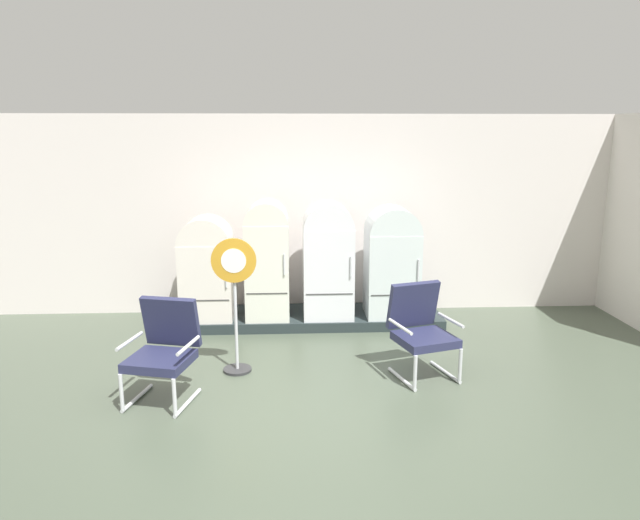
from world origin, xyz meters
TOP-DOWN VIEW (x-y plane):
  - ground at (0.00, 0.00)m, footprint 12.00×10.00m
  - back_wall at (0.00, 3.66)m, footprint 11.76×0.12m
  - display_plinth at (0.00, 3.02)m, footprint 3.95×0.95m
  - refrigerator_0 at (-1.27, 2.89)m, footprint 0.70×0.63m
  - refrigerator_1 at (-0.45, 2.93)m, footprint 0.59×0.71m
  - refrigerator_2 at (0.38, 2.91)m, footprint 0.68×0.67m
  - refrigerator_3 at (1.27, 2.92)m, footprint 0.71×0.69m
  - armchair_left at (-1.41, 0.71)m, footprint 0.76×0.81m
  - armchair_right at (1.30, 1.18)m, footprint 0.78×0.83m
  - sign_stand at (-0.75, 1.33)m, footprint 0.49×0.32m

SIDE VIEW (x-z plane):
  - ground at x=0.00m, z-range -0.05..0.00m
  - display_plinth at x=0.00m, z-range 0.00..0.14m
  - armchair_left at x=-1.41m, z-range 0.04..1.06m
  - armchair_right at x=1.30m, z-range 0.04..1.06m
  - sign_stand at x=-0.75m, z-range 0.02..1.56m
  - refrigerator_0 at x=-1.27m, z-range 0.17..1.58m
  - refrigerator_3 at x=1.27m, z-range 0.18..1.70m
  - refrigerator_2 at x=0.38m, z-range 0.18..1.78m
  - refrigerator_1 at x=-0.45m, z-range 0.19..1.80m
  - back_wall at x=0.00m, z-range 0.01..2.92m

